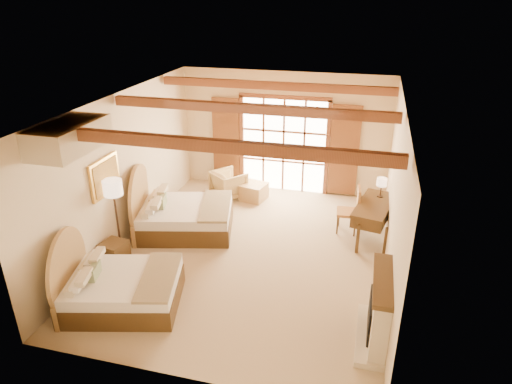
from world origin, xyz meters
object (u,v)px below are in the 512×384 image
(bed_near, at_px, (115,285))
(desk, at_px, (373,220))
(nightstand, at_px, (115,255))
(bed_far, at_px, (179,214))
(armchair, at_px, (229,184))

(bed_near, bearing_deg, desk, 25.20)
(nightstand, bearing_deg, bed_near, -47.72)
(nightstand, xyz_separation_m, desk, (4.91, 2.46, 0.18))
(bed_near, height_order, bed_far, bed_far)
(bed_near, bearing_deg, bed_far, 76.00)
(armchair, height_order, desk, desk)
(bed_near, relative_size, nightstand, 4.13)
(desk, bearing_deg, bed_near, -128.88)
(nightstand, bearing_deg, bed_far, 80.65)
(bed_near, distance_m, desk, 5.52)
(bed_near, relative_size, desk, 1.35)
(bed_far, relative_size, nightstand, 4.50)
(desk, bearing_deg, armchair, 172.65)
(armchair, relative_size, desk, 0.48)
(bed_near, height_order, nightstand, bed_near)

